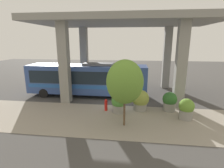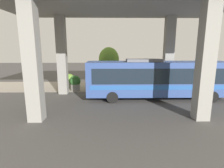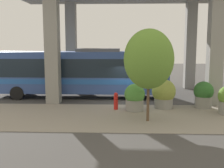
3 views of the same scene
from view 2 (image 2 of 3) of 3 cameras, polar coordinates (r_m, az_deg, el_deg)
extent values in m
plane|color=#474442|center=(18.99, 1.03, -2.59)|extent=(80.00, 80.00, 0.00)
cube|color=gray|center=(21.91, 0.75, -0.66)|extent=(6.00, 40.00, 0.02)
cube|color=gray|center=(18.54, -16.04, 8.75)|extent=(0.90, 0.90, 7.75)
cube|color=gray|center=(18.93, 17.93, 8.69)|extent=(0.90, 0.90, 7.75)
cube|color=gray|center=(11.92, -24.64, 6.87)|extent=(0.90, 0.90, 7.75)
cube|color=gray|center=(12.52, 28.28, 6.72)|extent=(0.90, 0.90, 7.75)
cube|color=gray|center=(14.83, 1.77, 24.86)|extent=(9.40, 18.83, 0.60)
cube|color=#334C8C|center=(16.59, 14.67, 1.87)|extent=(2.66, 12.90, 3.01)
cube|color=#19232D|center=(16.54, 14.73, 3.11)|extent=(2.70, 11.87, 1.33)
cube|color=#2659A5|center=(16.70, 14.56, -0.17)|extent=(2.70, 12.25, 0.36)
cube|color=slate|center=(16.10, 10.50, 7.61)|extent=(1.33, 3.22, 0.24)
cylinder|color=black|center=(19.67, 26.22, -1.80)|extent=(0.28, 1.00, 1.00)
cylinder|color=black|center=(17.56, 29.90, -3.65)|extent=(0.28, 1.00, 1.00)
cylinder|color=black|center=(17.49, -0.05, -2.13)|extent=(0.28, 1.00, 1.00)
cylinder|color=black|center=(15.07, 0.11, -4.38)|extent=(0.28, 1.00, 1.00)
cylinder|color=red|center=(20.30, 3.93, -0.43)|extent=(0.26, 0.26, 0.88)
sphere|color=red|center=(20.20, 3.95, 1.00)|extent=(0.25, 0.25, 0.25)
cylinder|color=red|center=(20.46, 3.89, 0.04)|extent=(0.16, 0.12, 0.12)
cylinder|color=red|center=(20.08, 3.99, -0.18)|extent=(0.16, 0.12, 0.12)
cylinder|color=gray|center=(19.77, -4.62, -1.05)|extent=(1.16, 1.16, 0.68)
sphere|color=olive|center=(19.62, -4.66, 1.10)|extent=(1.49, 1.49, 1.49)
sphere|color=#993F8C|center=(19.53, -5.01, 0.31)|extent=(0.41, 0.41, 0.41)
cylinder|color=gray|center=(20.47, 0.70, -0.57)|extent=(1.09, 1.09, 0.69)
sphere|color=#4C8C38|center=(20.34, 0.71, 1.32)|extent=(1.25, 1.25, 1.25)
sphere|color=orange|center=(20.24, 0.41, 0.72)|extent=(0.38, 0.38, 0.38)
cylinder|color=gray|center=(21.63, -13.67, -0.14)|extent=(1.02, 1.02, 0.76)
sphere|color=olive|center=(21.51, -13.76, 1.69)|extent=(1.17, 1.17, 1.17)
sphere|color=orange|center=(21.44, -14.07, 1.15)|extent=(0.36, 0.36, 0.36)
cylinder|color=gray|center=(19.94, -11.90, -1.06)|extent=(1.04, 1.04, 0.75)
sphere|color=#2D6028|center=(19.80, -11.98, 0.96)|extent=(1.23, 1.23, 1.23)
sphere|color=#BF334C|center=(19.73, -12.32, 0.34)|extent=(0.36, 0.36, 0.36)
cylinder|color=brown|center=(22.60, -1.01, 2.91)|extent=(0.15, 0.15, 2.50)
ellipsoid|color=olive|center=(22.38, -1.03, 8.03)|extent=(2.56, 2.56, 3.08)
camera|label=1|loc=(34.06, -2.02, 13.80)|focal=28.00mm
camera|label=3|loc=(36.78, 1.01, 10.58)|focal=45.00mm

